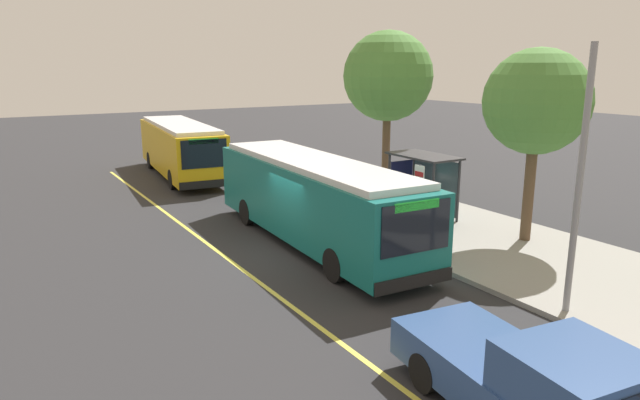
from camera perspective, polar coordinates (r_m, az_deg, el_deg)
ground_plane at (r=18.95m, az=-2.62°, el=-5.14°), size 120.00×120.00×0.00m
sidewalk_curb at (r=22.30m, az=11.03°, el=-2.31°), size 44.00×6.40×0.15m
lane_stripe_center at (r=18.06m, az=-8.78°, el=-6.24°), size 36.00×0.14×0.01m
transit_bus_main at (r=19.30m, az=-0.58°, el=0.21°), size 11.30×3.09×2.95m
transit_bus_second at (r=32.18m, az=-13.85°, el=5.18°), size 10.74×3.58×2.95m
pickup_truck at (r=10.45m, az=21.03°, el=-17.32°), size 5.60×2.61×1.85m
bus_shelter at (r=22.80m, az=10.34°, el=2.83°), size 2.90×1.60×2.48m
waiting_bench at (r=23.14m, az=10.42°, el=-0.27°), size 1.60×0.48×0.95m
route_sign_post at (r=18.47m, az=9.92°, el=0.48°), size 0.44×0.08×2.80m
pedestrian_commuter at (r=22.21m, az=4.54°, el=0.61°), size 0.24×0.40×1.69m
street_tree_near_shelter at (r=25.82m, az=6.85°, el=12.22°), size 3.98×3.98×7.38m
street_tree_downstreet at (r=20.08m, az=20.97°, el=9.16°), size 3.48×3.48×6.46m
utility_pole at (r=14.55m, az=24.65°, el=1.55°), size 0.16×0.16×6.40m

